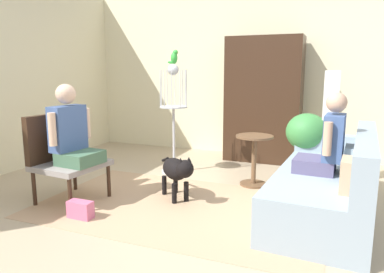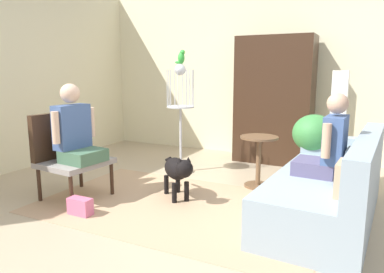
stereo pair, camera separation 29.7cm
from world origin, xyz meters
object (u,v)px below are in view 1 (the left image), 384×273
object	(u,v)px
armchair	(62,152)
person_on_armchair	(72,132)
bird_cage_stand	(174,118)
column_lamp	(329,129)
round_end_table	(254,156)
armoire_cabinet	(264,100)
parrot	(174,57)
potted_plant	(307,137)
dog	(177,170)
handbag	(80,210)
couch	(329,186)
person_on_couch	(327,142)

from	to	relation	value
armchair	person_on_armchair	distance (m)	0.29
person_on_armchair	bird_cage_stand	xyz separation A→B (m)	(0.53, 1.51, 0.00)
bird_cage_stand	column_lamp	world-z (taller)	bird_cage_stand
round_end_table	armoire_cabinet	bearing A→B (deg)	96.90
parrot	potted_plant	distance (m)	2.07
dog	handbag	bearing A→B (deg)	-128.59
round_end_table	column_lamp	world-z (taller)	column_lamp
dog	armoire_cabinet	bearing A→B (deg)	76.72
armoire_cabinet	dog	bearing A→B (deg)	-103.28
person_on_armchair	parrot	size ratio (longest dim) A/B	4.55
couch	round_end_table	bearing A→B (deg)	144.35
bird_cage_stand	armoire_cabinet	xyz separation A→B (m)	(1.04, 1.21, 0.20)
armchair	bird_cage_stand	bearing A→B (deg)	64.73
person_on_armchair	couch	bearing A→B (deg)	14.02
column_lamp	handbag	xyz separation A→B (m)	(-2.24, -2.08, -0.64)
round_end_table	column_lamp	bearing A→B (deg)	24.27
armchair	potted_plant	bearing A→B (deg)	33.45
potted_plant	column_lamp	bearing A→B (deg)	8.23
armchair	potted_plant	world-z (taller)	armchair
round_end_table	armoire_cabinet	world-z (taller)	armoire_cabinet
column_lamp	couch	bearing A→B (deg)	-86.89
dog	column_lamp	xyz separation A→B (m)	(1.56, 1.24, 0.38)
parrot	column_lamp	bearing A→B (deg)	5.76
round_end_table	parrot	distance (m)	1.74
person_on_armchair	bird_cage_stand	distance (m)	1.60
armchair	bird_cage_stand	world-z (taller)	bird_cage_stand
person_on_armchair	parrot	world-z (taller)	parrot
column_lamp	armoire_cabinet	size ratio (longest dim) A/B	0.74
armoire_cabinet	column_lamp	bearing A→B (deg)	-44.19
armchair	person_on_armchair	world-z (taller)	person_on_armchair
couch	round_end_table	xyz separation A→B (m)	(-0.92, 0.66, 0.07)
dog	armoire_cabinet	size ratio (longest dim) A/B	0.31
round_end_table	parrot	xyz separation A→B (m)	(-1.19, 0.18, 1.26)
handbag	person_on_armchair	bearing A→B (deg)	135.05
round_end_table	bird_cage_stand	bearing A→B (deg)	171.42
potted_plant	handbag	bearing A→B (deg)	-134.01
dog	person_on_couch	bearing A→B (deg)	5.76
round_end_table	handbag	size ratio (longest dim) A/B	2.57
couch	person_on_couch	xyz separation A→B (m)	(-0.05, -0.03, 0.45)
couch	parrot	world-z (taller)	parrot
parrot	handbag	world-z (taller)	parrot
dog	potted_plant	bearing A→B (deg)	42.68
person_on_couch	round_end_table	xyz separation A→B (m)	(-0.88, 0.69, -0.38)
person_on_armchair	armoire_cabinet	bearing A→B (deg)	59.95
column_lamp	armoire_cabinet	world-z (taller)	armoire_cabinet
potted_plant	dog	bearing A→B (deg)	-137.32
couch	person_on_armchair	xyz separation A→B (m)	(-2.67, -0.67, 0.48)
round_end_table	bird_cage_stand	distance (m)	1.29
person_on_couch	potted_plant	size ratio (longest dim) A/B	0.87
person_on_armchair	potted_plant	distance (m)	2.89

